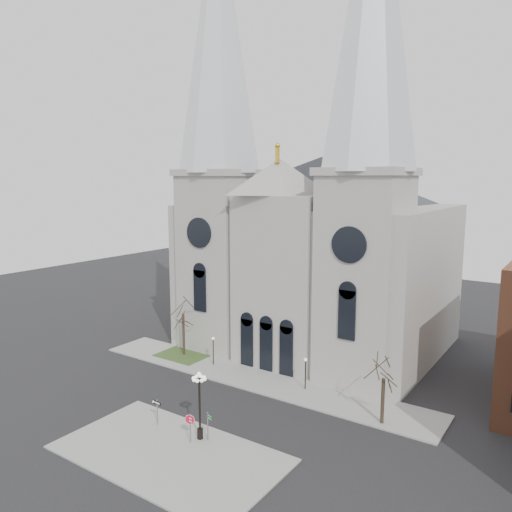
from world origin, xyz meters
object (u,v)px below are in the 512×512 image
Objects in this scene: stop_sign at (190,422)px; one_way_sign at (157,408)px; street_name_sign at (208,424)px; globe_lamp at (199,397)px.

stop_sign is 1.05× the size of one_way_sign.
one_way_sign is 0.95× the size of street_name_sign.
globe_lamp reaches higher than street_name_sign.
globe_lamp is 2.52× the size of one_way_sign.
one_way_sign is at bearing 175.77° from stop_sign.
one_way_sign is at bearing -176.72° from globe_lamp.
one_way_sign is at bearing -156.90° from street_name_sign.
globe_lamp is 2.34m from street_name_sign.
globe_lamp reaches higher than stop_sign.
one_way_sign is (-4.35, 0.61, -0.19)m from stop_sign.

